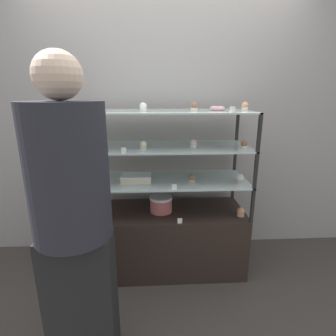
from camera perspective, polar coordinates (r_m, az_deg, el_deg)
ground_plane at (r=2.63m, az=0.00°, el=-20.34°), size 20.00×20.00×0.00m
back_wall at (r=2.55m, az=-0.50°, el=10.17°), size 8.00×0.05×2.60m
display_base at (r=2.47m, az=0.00°, el=-15.07°), size 1.33×0.54×0.56m
display_riser_lower at (r=2.24m, az=0.00°, el=-2.86°), size 1.33×0.54×0.29m
display_riser_middle at (r=2.16m, az=0.00°, el=4.35°), size 1.33×0.54×0.29m
display_riser_upper at (r=2.13m, az=0.00°, el=11.95°), size 1.33×0.54×0.29m
layer_cake_centerpiece at (r=2.29m, az=-1.53°, el=-7.79°), size 0.20×0.20×0.14m
sheet_cake_frosted at (r=2.19m, az=-6.92°, el=-2.17°), size 0.25×0.17×0.06m
cupcake_0 at (r=2.28m, az=-15.63°, el=-9.58°), size 0.06×0.06×0.07m
cupcake_1 at (r=2.31m, az=15.55°, el=-9.23°), size 0.06×0.06×0.07m
price_tag_0 at (r=2.11m, az=2.59°, el=-11.43°), size 0.04×0.00×0.04m
cupcake_2 at (r=2.22m, az=-15.98°, el=-2.37°), size 0.06×0.06×0.07m
cupcake_3 at (r=2.17m, az=5.20°, el=-2.22°), size 0.06×0.06×0.07m
cupcake_4 at (r=2.24m, az=15.44°, el=-2.16°), size 0.06×0.06×0.07m
price_tag_1 at (r=1.99m, az=1.40°, el=-4.13°), size 0.04×0.00×0.04m
cupcake_5 at (r=2.11m, az=-16.55°, el=4.67°), size 0.05×0.05×0.06m
cupcake_6 at (r=2.04m, az=-5.37°, el=4.89°), size 0.05×0.05×0.06m
cupcake_7 at (r=2.11m, az=5.58°, el=5.28°), size 0.05×0.05×0.06m
cupcake_8 at (r=2.15m, az=16.21°, el=4.90°), size 0.05×0.05×0.06m
price_tag_2 at (r=1.92m, az=-9.59°, el=3.79°), size 0.04×0.00×0.04m
cupcake_9 at (r=2.11m, az=-17.24°, el=12.56°), size 0.05×0.05×0.07m
cupcake_10 at (r=1.98m, az=-5.41°, el=13.01°), size 0.05×0.05×0.07m
cupcake_11 at (r=2.04m, az=5.71°, el=13.07°), size 0.05×0.05×0.07m
cupcake_12 at (r=2.20m, az=16.41°, el=12.73°), size 0.05×0.05×0.07m
price_tag_3 at (r=1.95m, az=13.89°, el=12.26°), size 0.04×0.00×0.04m
donut_glazed at (r=2.20m, az=10.71°, el=12.65°), size 0.12×0.12×0.03m
customer_figure at (r=1.50m, az=-20.03°, el=-9.44°), size 0.41×0.41×1.75m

